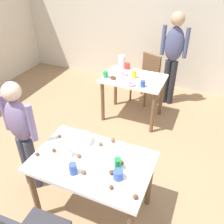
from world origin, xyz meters
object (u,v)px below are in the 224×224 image
Objects in this scene: dining_table_far at (133,85)px; chair_far_table at (147,75)px; mixing_bowl at (83,139)px; soda_can at (118,164)px; person_adult_far at (173,52)px; person_girl_near at (21,130)px; pitcher_far at (121,62)px; dining_table_near at (92,168)px.

chair_far_table is (0.04, 0.68, -0.13)m from dining_table_far.
chair_far_table reaches higher than dining_table_far.
soda_can is (0.47, -0.21, 0.02)m from mixing_bowl.
person_adult_far is at bearing 5.99° from chair_far_table.
person_adult_far reaches higher than mixing_bowl.
person_girl_near is 11.45× the size of soda_can.
pitcher_far reaches higher than soda_can.
person_girl_near reaches higher than dining_table_far.
person_girl_near is at bearing 177.85° from dining_table_near.
chair_far_table is 0.66m from pitcher_far.
chair_far_table is at bearing 89.59° from mixing_bowl.
person_girl_near is (-0.85, 0.03, 0.18)m from dining_table_near.
pitcher_far reaches higher than chair_far_table.
pitcher_far is (-0.81, 2.14, 0.05)m from soda_can.
dining_table_far is 0.93m from person_adult_far.
mixing_bowl reaches higher than dining_table_near.
person_adult_far is (0.21, 2.60, 0.35)m from dining_table_near.
person_girl_near is 0.85× the size of person_adult_far.
chair_far_table is 2.37m from mixing_bowl.
pitcher_far reaches higher than dining_table_far.
dining_table_near is 1.19× the size of dining_table_far.
chair_far_table is 4.61× the size of mixing_bowl.
dining_table_near is 1.89m from dining_table_far.
pitcher_far is at bearing 99.80° from mixing_bowl.
person_girl_near reaches higher than mixing_bowl.
person_adult_far reaches higher than dining_table_near.
pitcher_far is at bearing 81.49° from person_girl_near.
chair_far_table is 0.62× the size of person_girl_near.
soda_can is at bearing -79.93° from chair_far_table.
dining_table_near is at bearing -85.79° from chair_far_table.
person_adult_far is (1.07, 2.57, 0.16)m from person_girl_near.
dining_table_near is 6.08× the size of mixing_bowl.
mixing_bowl is (0.65, 0.18, -0.04)m from person_girl_near.
mixing_bowl is at bearing 15.27° from person_girl_near.
dining_table_far is 7.89× the size of soda_can.
pitcher_far is (-0.75, -0.46, -0.13)m from person_adult_far.
soda_can is 0.56× the size of pitcher_far.
mixing_bowl is (-0.42, -2.39, -0.20)m from person_adult_far.
person_girl_near is at bearing -164.73° from mixing_bowl.
person_adult_far reaches higher than person_girl_near.
soda_can reaches higher than mixing_bowl.
pitcher_far is at bearing 104.13° from dining_table_near.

